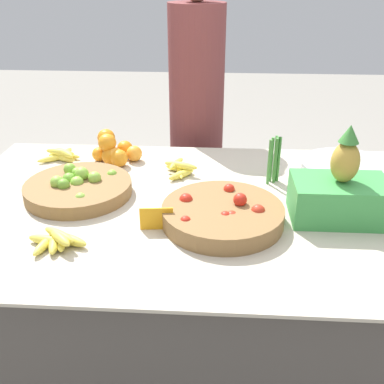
% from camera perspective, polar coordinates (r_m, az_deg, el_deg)
% --- Properties ---
extents(ground_plane, '(12.00, 12.00, 0.00)m').
position_cam_1_polar(ground_plane, '(2.17, 0.00, -19.31)').
color(ground_plane, gray).
extents(market_table, '(1.89, 1.20, 0.75)m').
position_cam_1_polar(market_table, '(1.91, 0.00, -11.45)').
color(market_table, '#4C4742').
rests_on(market_table, ground_plane).
extents(lime_bowl, '(0.42, 0.42, 0.10)m').
position_cam_1_polar(lime_bowl, '(1.82, -14.22, 0.57)').
color(lime_bowl, olive).
rests_on(lime_bowl, market_table).
extents(tomato_basket, '(0.43, 0.43, 0.10)m').
position_cam_1_polar(tomato_basket, '(1.57, 3.90, -2.83)').
color(tomato_basket, olive).
rests_on(tomato_basket, market_table).
extents(orange_pile, '(0.23, 0.20, 0.14)m').
position_cam_1_polar(orange_pile, '(2.09, -9.83, 5.18)').
color(orange_pile, orange).
rests_on(orange_pile, market_table).
extents(metal_bowl, '(0.37, 0.37, 0.06)m').
position_cam_1_polar(metal_bowl, '(2.03, 18.87, 2.70)').
color(metal_bowl, '#B7B7BF').
rests_on(metal_bowl, market_table).
extents(price_sign, '(0.11, 0.02, 0.08)m').
position_cam_1_polar(price_sign, '(1.53, -4.53, -3.40)').
color(price_sign, orange).
rests_on(price_sign, market_table).
extents(produce_crate, '(0.33, 0.21, 0.35)m').
position_cam_1_polar(produce_crate, '(1.66, 18.27, -0.24)').
color(produce_crate, green).
rests_on(produce_crate, market_table).
extents(veg_bundle, '(0.05, 0.06, 0.19)m').
position_cam_1_polar(veg_bundle, '(1.88, 10.47, 4.04)').
color(veg_bundle, '#428438').
rests_on(veg_bundle, market_table).
extents(banana_bunch_middle_left, '(0.19, 0.18, 0.06)m').
position_cam_1_polar(banana_bunch_middle_left, '(2.18, -16.13, 4.53)').
color(banana_bunch_middle_left, '#EFDB4C').
rests_on(banana_bunch_middle_left, market_table).
extents(banana_bunch_front_center, '(0.21, 0.14, 0.06)m').
position_cam_1_polar(banana_bunch_front_center, '(1.51, -16.77, -5.87)').
color(banana_bunch_front_center, '#EFDB4C').
rests_on(banana_bunch_front_center, market_table).
extents(banana_bunch_front_right, '(0.15, 0.19, 0.06)m').
position_cam_1_polar(banana_bunch_front_right, '(1.95, -1.59, 3.00)').
color(banana_bunch_front_right, '#EFDB4C').
rests_on(banana_bunch_front_right, market_table).
extents(vendor_person, '(0.29, 0.29, 1.57)m').
position_cam_1_polar(vendor_person, '(2.52, 0.55, 7.46)').
color(vendor_person, brown).
rests_on(vendor_person, ground_plane).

